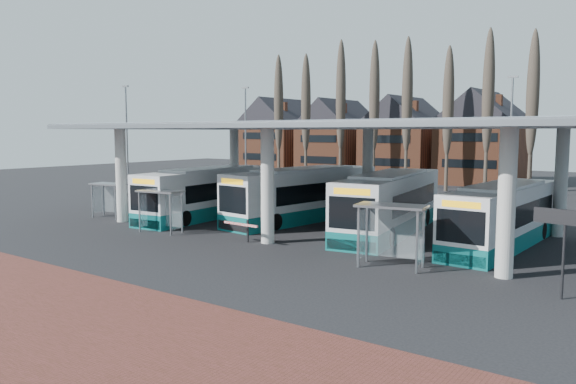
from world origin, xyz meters
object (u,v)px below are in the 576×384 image
Objects in this scene: bus_0 at (210,194)px; bus_1 at (305,196)px; bus_3 at (503,217)px; shelter_1 at (162,202)px; shelter_2 at (392,221)px; bus_2 at (391,204)px; shelter_0 at (110,192)px.

bus_1 is (6.17, 2.51, 0.04)m from bus_0.
bus_3 is (12.95, -1.04, -0.13)m from bus_1.
bus_0 reaches higher than bus_3.
shelter_1 is 14.52m from shelter_2.
shelter_2 is (3.74, -7.65, 0.34)m from bus_2.
shelter_1 is (7.28, -1.83, 0.08)m from shelter_0.
bus_2 is at bearing -0.08° from bus_1.
bus_3 is (19.12, 1.48, -0.09)m from bus_0.
bus_0 reaches higher than shelter_1.
bus_2 is 4.08× the size of shelter_2.
bus_1 is at bearing 22.38° from shelter_0.
shelter_0 is at bearing -170.73° from bus_2.
bus_3 is at bearing -0.52° from bus_0.
bus_3 reaches higher than shelter_2.
bus_3 is at bearing 14.61° from shelter_1.
bus_2 reaches higher than shelter_1.
bus_0 is 4.64× the size of shelter_0.
bus_3 is at bearing -10.84° from bus_2.
bus_1 reaches higher than bus_3.
bus_0 is 6.76m from shelter_0.
shelter_2 is (10.31, -8.45, 0.34)m from bus_1.
bus_1 is 4.06× the size of shelter_2.
bus_3 is (6.38, -0.23, -0.14)m from bus_2.
bus_3 is 25.08m from shelter_0.
bus_0 is 17.52m from shelter_2.
bus_2 is at bearing 10.22° from shelter_0.
shelter_1 is at bearing 170.44° from shelter_2.
shelter_0 is at bearing -164.78° from bus_3.
bus_0 is 6.66m from bus_1.
bus_3 is 7.88m from shelter_2.
bus_2 is 4.81× the size of shelter_0.
bus_0 is 0.97× the size of bus_1.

